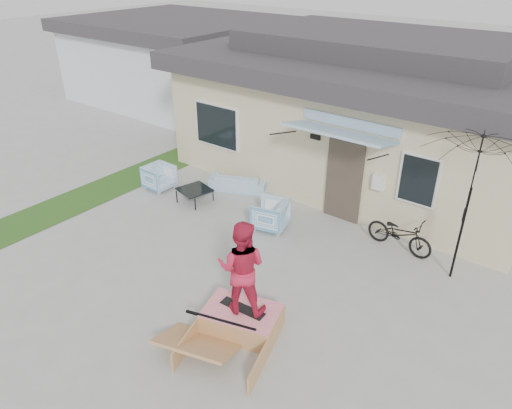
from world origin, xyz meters
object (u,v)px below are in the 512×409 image
Objects in this scene: coffee_table at (195,195)px; skateboard at (242,308)px; bicycle at (400,230)px; skate_ramp at (242,320)px; loveseat at (238,179)px; patio_umbrella at (468,204)px; skater at (242,266)px; armchair_left at (159,176)px; armchair_right at (270,213)px.

skateboard is (4.14, -3.02, 0.28)m from coffee_table.
bicycle is 1.81× the size of skateboard.
skateboard reaches higher than coffee_table.
bicycle reaches higher than skate_ramp.
patio_umbrella is (6.19, -0.44, 1.43)m from loveseat.
skater is (-1.20, -4.20, 0.88)m from bicycle.
patio_umbrella is (8.03, 0.89, 1.36)m from armchair_left.
armchair_right reaches higher than loveseat.
coffee_table is 0.30× the size of patio_umbrella.
skate_ramp is at bearing -36.43° from coffee_table.
skater is at bearing 13.22° from armchair_right.
bicycle is 0.61× the size of patio_umbrella.
loveseat is at bearing 113.82° from skate_ramp.
patio_umbrella is 1.46× the size of skater.
skateboard is (3.68, -4.33, 0.15)m from loveseat.
armchair_left reaches higher than loveseat.
armchair_left is 0.30× the size of patio_umbrella.
patio_umbrella is (6.65, 0.87, 1.56)m from coffee_table.
armchair_left is at bearing -102.36° from armchair_right.
patio_umbrella is at bearing 152.37° from loveseat.
patio_umbrella is 1.45× the size of skate_ramp.
loveseat is at bearing -52.66° from armchair_left.
skateboard is at bearing -117.00° from armchair_left.
armchair_left reaches higher than skate_ramp.
bicycle is 0.89× the size of skate_ramp.
bicycle reaches higher than armchair_right.
skate_ramp is at bearing -77.64° from skateboard.
armchair_left is 1.40m from coffee_table.
skate_ramp is (5.54, -3.05, -0.17)m from armchair_left.
patio_umbrella is at bearing 41.30° from skate_ramp.
bicycle is at bearing -78.36° from armchair_left.
armchair_left is (-1.84, -1.33, 0.07)m from loveseat.
coffee_table is at bearing 107.35° from bicycle.
bicycle is 1.83m from patio_umbrella.
patio_umbrella is 2.97× the size of skateboard.
skate_ramp is at bearing -117.29° from armchair_left.
armchair_right reaches higher than coffee_table.
armchair_left is 0.49× the size of bicycle.
coffee_table is at bearing -61.24° from skater.
armchair_left is 6.83m from bicycle.
skateboard is (1.71, -3.18, 0.06)m from armchair_right.
armchair_left is 3.82m from armchair_right.
bicycle is at bearing 94.33° from armchair_right.
loveseat is 0.64× the size of patio_umbrella.
bicycle is at bearing 70.12° from skateboard.
bicycle reaches higher than coffee_table.
skateboard reaches higher than skate_ramp.
patio_umbrella is at bearing -82.12° from armchair_left.
armchair_right is 0.46× the size of skater.
patio_umbrella is 4.65m from skater.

